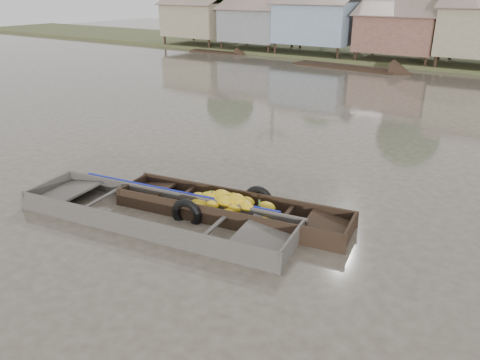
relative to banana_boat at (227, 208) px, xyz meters
The scene contains 3 objects.
ground 1.13m from the banana_boat, 118.07° to the right, with size 120.00×120.00×0.00m, color #463F36.
banana_boat is the anchor object (origin of this frame).
viewer_boat 1.75m from the banana_boat, 134.98° to the right, with size 7.47×3.01×0.58m.
Camera 1 is at (6.81, -7.71, 5.39)m, focal length 35.00 mm.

